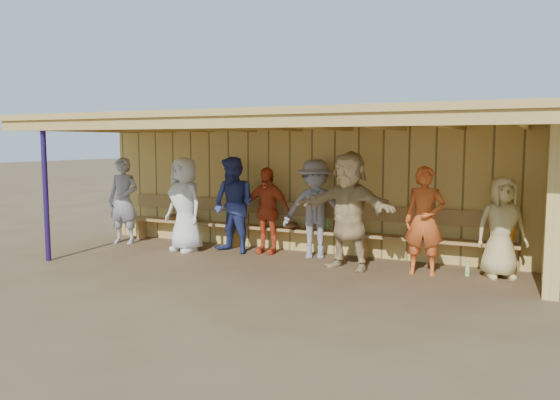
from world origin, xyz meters
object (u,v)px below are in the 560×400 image
object	(u,v)px
player_e	(315,209)
player_g	(424,221)
player_a	(124,201)
player_f	(348,210)
bench	(298,224)
player_h	(502,227)
player_d	(267,210)
player_b	(185,204)
player_c	(234,205)

from	to	relation	value
player_e	player_g	distance (m)	2.02
player_a	player_f	xyz separation A→B (m)	(4.78, -0.18, 0.08)
bench	player_e	bearing A→B (deg)	-33.25
player_e	player_h	bearing A→B (deg)	-23.62
player_d	player_e	bearing A→B (deg)	-0.23
player_d	player_f	size ratio (longest dim) A/B	0.83
player_h	player_b	bearing A→B (deg)	158.96
player_f	bench	bearing A→B (deg)	157.00
player_a	player_b	xyz separation A→B (m)	(1.57, -0.12, 0.01)
player_b	player_g	world-z (taller)	player_b
player_f	player_c	bearing A→B (deg)	-176.34
player_f	player_g	distance (m)	1.19
player_b	player_d	distance (m)	1.55
player_f	player_h	world-z (taller)	player_f
bench	player_c	bearing A→B (deg)	-152.11
player_d	bench	world-z (taller)	player_d
player_c	player_b	bearing A→B (deg)	-153.08
player_g	bench	size ratio (longest dim) A/B	0.22
player_f	player_e	bearing A→B (deg)	156.52
player_a	player_f	world-z (taller)	player_f
player_f	bench	xyz separation A→B (m)	(-1.26, 0.85, -0.42)
player_h	bench	distance (m)	3.56
player_c	player_d	world-z (taller)	player_c
player_e	bench	xyz separation A→B (m)	(-0.47, 0.31, -0.34)
player_a	player_h	bearing A→B (deg)	-9.06
player_h	bench	world-z (taller)	player_h
player_b	player_g	size ratio (longest dim) A/B	1.05
player_b	player_c	xyz separation A→B (m)	(0.92, 0.24, 0.01)
player_b	player_f	distance (m)	3.21
bench	player_f	bearing A→B (deg)	-34.07
player_g	player_c	bearing A→B (deg)	170.25
player_b	bench	xyz separation A→B (m)	(1.96, 0.80, -0.35)
player_b	bench	world-z (taller)	player_b
player_g	player_d	bearing A→B (deg)	164.91
player_a	player_h	xyz separation A→B (m)	(7.05, 0.23, -0.10)
player_h	bench	size ratio (longest dim) A/B	0.20
player_a	player_e	bearing A→B (deg)	-5.68
player_c	player_f	distance (m)	2.32
player_d	player_b	bearing A→B (deg)	-161.73
player_b	player_d	bearing A→B (deg)	34.10
player_d	bench	xyz separation A→B (m)	(0.49, 0.31, -0.27)
player_a	player_c	xyz separation A→B (m)	(2.48, 0.12, 0.02)
player_a	bench	bearing A→B (deg)	-0.14
player_a	player_h	distance (m)	7.06
player_e	player_h	world-z (taller)	player_e
player_a	bench	xyz separation A→B (m)	(3.53, 0.67, -0.34)
player_d	player_e	size ratio (longest dim) A/B	0.91
player_a	player_d	world-z (taller)	player_a
bench	player_h	bearing A→B (deg)	-7.15
player_b	bench	size ratio (longest dim) A/B	0.23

